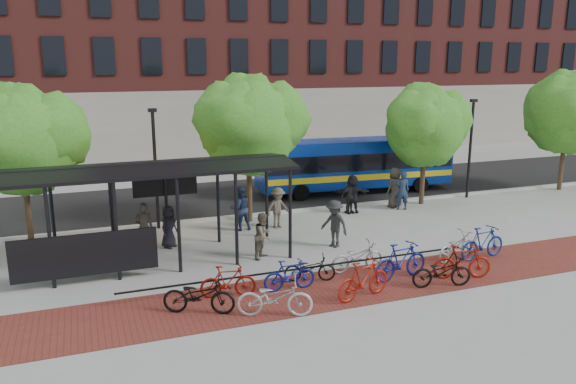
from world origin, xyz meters
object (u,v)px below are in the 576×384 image
object	(u,v)px
bike_2	(275,297)
lamp_post_right	(470,146)
pedestrian_6	(395,188)
bike_8	(442,272)
bus	(355,162)
pedestrian_7	(402,191)
pedestrian_9	(334,224)
bike_3	(289,275)
pedestrian_3	(278,208)
tree_c	(427,123)
bike_0	(199,295)
bike_4	(310,268)
bike_10	(456,246)
pedestrian_8	(263,235)
bus_shelter	(137,181)
bike_9	(462,262)
bike_11	(483,243)
pedestrian_2	(240,208)
tree_b	(250,121)
tree_d	(569,109)
pedestrian_1	(144,228)
bike_5	(363,280)
lamp_post_left	(155,165)
pedestrian_0	(169,227)
tree_a	(23,136)
bike_6	(357,257)
pedestrian_5	(352,194)
pedestrian_4	(350,196)
bike_1	(228,281)
bike_7	(401,261)

from	to	relation	value
bike_2	lamp_post_right	bearing A→B (deg)	-34.72
pedestrian_6	bike_8	bearing A→B (deg)	50.06
bike_2	bike_8	world-z (taller)	bike_2
bus	pedestrian_7	bearing A→B (deg)	-79.78
pedestrian_9	bike_3	bearing A→B (deg)	-70.60
pedestrian_3	bike_3	bearing A→B (deg)	-121.26
tree_c	bike_0	bearing A→B (deg)	-146.76
bike_4	bike_10	bearing A→B (deg)	-72.88
bus	pedestrian_8	world-z (taller)	bus
pedestrian_7	bike_4	bearing A→B (deg)	56.35
bus_shelter	bike_9	distance (m)	11.31
bus_shelter	bike_11	bearing A→B (deg)	-18.56
pedestrian_3	pedestrian_2	bearing A→B (deg)	156.88
bus	pedestrian_9	world-z (taller)	bus
tree_b	tree_d	distance (m)	18.00
lamp_post_right	bike_0	size ratio (longest dim) A/B	2.47
pedestrian_1	pedestrian_2	xyz separation A→B (m)	(4.14, 1.45, 0.00)
bike_5	pedestrian_2	world-z (taller)	pedestrian_2
lamp_post_left	pedestrian_2	bearing A→B (deg)	-24.61
bike_0	bike_4	xyz separation A→B (m)	(3.88, 1.12, -0.10)
tree_b	bike_0	size ratio (longest dim) A/B	3.12
bike_0	tree_b	bearing A→B (deg)	-1.08
bike_3	pedestrian_0	xyz separation A→B (m)	(-2.89, 5.52, 0.32)
bus	tree_a	bearing A→B (deg)	-163.16
tree_d	bike_10	world-z (taller)	tree_d
tree_a	tree_d	world-z (taller)	tree_d
tree_a	lamp_post_left	xyz separation A→B (m)	(4.91, 0.25, -1.49)
tree_c	bike_9	bearing A→B (deg)	-116.35
lamp_post_right	bike_3	bearing A→B (deg)	-147.84
bike_6	bike_9	distance (m)	3.45
tree_c	bus	distance (m)	4.71
bike_4	bike_11	xyz separation A→B (m)	(6.68, -0.24, 0.17)
tree_a	tree_c	bearing A→B (deg)	-0.00
bike_6	pedestrian_9	bearing A→B (deg)	-9.23
bike_4	bike_2	bearing A→B (deg)	153.66
pedestrian_5	bike_3	bearing A→B (deg)	69.24
bike_6	pedestrian_9	distance (m)	2.65
lamp_post_left	pedestrian_4	size ratio (longest dim) A/B	3.07
bus_shelter	tree_b	world-z (taller)	tree_b
pedestrian_1	pedestrian_4	xyz separation A→B (m)	(9.67, 2.22, -0.12)
pedestrian_2	tree_c	bearing A→B (deg)	-177.58
bus_shelter	bike_2	size ratio (longest dim) A/B	4.96
tree_a	lamp_post_left	size ratio (longest dim) A/B	1.21
pedestrian_6	bike_1	bearing A→B (deg)	18.79
lamp_post_right	bike_9	distance (m)	12.07
bike_4	bike_7	bearing A→B (deg)	-90.08
pedestrian_4	pedestrian_5	size ratio (longest dim) A/B	0.91
pedestrian_0	pedestrian_3	distance (m)	4.89
tree_a	pedestrian_2	bearing A→B (deg)	-8.61
bike_10	bike_2	bearing A→B (deg)	87.01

